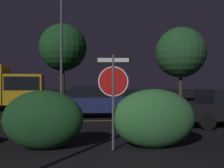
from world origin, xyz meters
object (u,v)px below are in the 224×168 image
(hedge_bush_2, at_px, (43,120))
(street_lamp, at_px, (61,36))
(stop_sign, at_px, (113,82))
(hedge_bush_3, at_px, (154,118))
(tree_2, at_px, (63,48))
(passing_car_2, at_px, (92,102))
(tree_0, at_px, (181,53))

(hedge_bush_2, relative_size, street_lamp, 0.26)
(stop_sign, distance_m, hedge_bush_3, 1.40)
(stop_sign, bearing_deg, tree_2, 104.72)
(hedge_bush_2, bearing_deg, passing_car_2, 78.98)
(passing_car_2, bearing_deg, street_lamp, -152.73)
(passing_car_2, distance_m, street_lamp, 5.93)
(passing_car_2, xyz_separation_m, street_lamp, (-1.98, 3.84, 4.06))
(stop_sign, xyz_separation_m, hedge_bush_2, (-1.71, 0.21, -0.93))
(passing_car_2, bearing_deg, hedge_bush_3, 13.33)
(stop_sign, relative_size, tree_2, 0.33)
(tree_0, bearing_deg, stop_sign, -115.52)
(street_lamp, bearing_deg, hedge_bush_3, -71.22)
(passing_car_2, distance_m, tree_0, 13.04)
(stop_sign, height_order, passing_car_2, stop_sign)
(hedge_bush_3, bearing_deg, passing_car_2, 103.28)
(hedge_bush_2, relative_size, tree_2, 0.28)
(hedge_bush_2, bearing_deg, tree_2, 94.49)
(hedge_bush_3, bearing_deg, stop_sign, -172.26)
(stop_sign, bearing_deg, tree_0, 68.82)
(hedge_bush_2, height_order, tree_2, tree_2)
(stop_sign, xyz_separation_m, hedge_bush_3, (1.05, 0.14, -0.92))
(stop_sign, distance_m, hedge_bush_2, 1.96)
(hedge_bush_2, relative_size, tree_0, 0.28)
(street_lamp, relative_size, tree_2, 1.08)
(hedge_bush_2, distance_m, hedge_bush_3, 2.77)
(tree_2, bearing_deg, hedge_bush_2, -85.51)
(hedge_bush_2, distance_m, street_lamp, 11.04)
(hedge_bush_2, height_order, hedge_bush_3, hedge_bush_3)
(hedge_bush_2, xyz_separation_m, passing_car_2, (1.24, 6.38, 0.04))
(hedge_bush_2, bearing_deg, stop_sign, -7.02)
(hedge_bush_2, bearing_deg, tree_0, 59.37)
(hedge_bush_2, xyz_separation_m, hedge_bush_3, (2.76, -0.07, 0.01))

